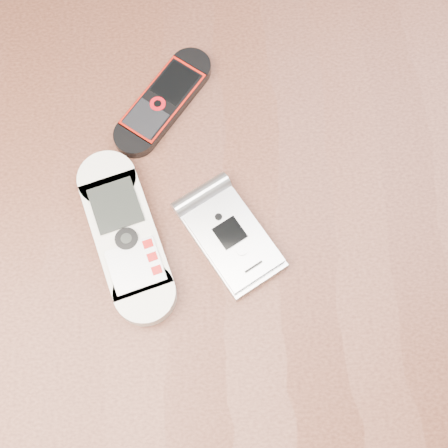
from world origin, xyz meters
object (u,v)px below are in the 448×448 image
table (220,257)px  motorola_razr (232,238)px  nokia_white (126,235)px  nokia_black_red (163,101)px

table → motorola_razr: bearing=-50.5°
motorola_razr → nokia_white: bearing=145.0°
nokia_black_red → motorola_razr: size_ratio=1.20×
table → nokia_white: 0.15m
motorola_razr → table: bearing=98.4°
nokia_white → table: bearing=-12.8°
nokia_white → nokia_black_red: size_ratio=1.27×
nokia_white → nokia_black_red: (0.04, 0.14, -0.00)m
table → motorola_razr: 0.12m
nokia_black_red → motorola_razr: motorola_razr is taller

